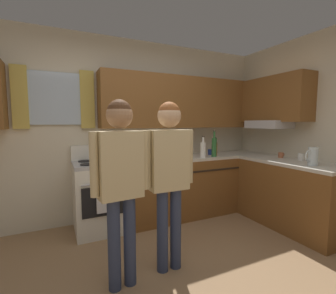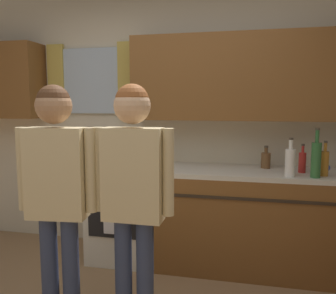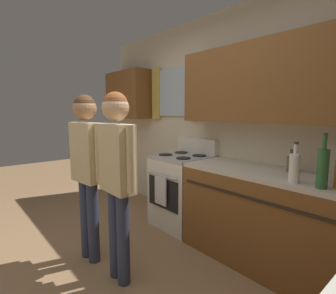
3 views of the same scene
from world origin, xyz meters
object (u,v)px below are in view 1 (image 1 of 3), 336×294
at_px(bottle_sauce_red, 203,149).
at_px(mug_ceramic_white, 301,157).
at_px(bottle_oil_amber, 215,149).
at_px(adult_in_plaid, 169,166).
at_px(bottle_wine_green, 214,147).
at_px(mug_cobalt_blue, 210,152).
at_px(water_pitcher, 313,156).
at_px(stove_oven, 100,195).
at_px(adult_left, 121,172).
at_px(bottle_squat_brown, 182,150).
at_px(cup_terracotta, 281,155).
at_px(bottle_milk_white, 203,149).

height_order(bottle_sauce_red, mug_ceramic_white, bottle_sauce_red).
distance_m(bottle_oil_amber, adult_in_plaid, 1.65).
distance_m(bottle_wine_green, mug_cobalt_blue, 0.25).
bearing_deg(mug_cobalt_blue, bottle_sauce_red, -174.23).
relative_size(bottle_oil_amber, bottle_sauce_red, 1.16).
bearing_deg(bottle_wine_green, bottle_oil_amber, 46.12).
xyz_separation_m(mug_cobalt_blue, water_pitcher, (0.53, -1.32, 0.07)).
distance_m(stove_oven, adult_left, 1.33).
distance_m(bottle_wine_green, adult_left, 1.95).
bearing_deg(adult_left, stove_oven, 88.75).
xyz_separation_m(bottle_wine_green, bottle_squat_brown, (-0.36, 0.34, -0.07)).
height_order(bottle_wine_green, bottle_squat_brown, bottle_wine_green).
distance_m(bottle_squat_brown, water_pitcher, 1.74).
bearing_deg(bottle_oil_amber, bottle_squat_brown, 150.12).
xyz_separation_m(bottle_oil_amber, bottle_squat_brown, (-0.44, 0.25, -0.03)).
relative_size(stove_oven, mug_cobalt_blue, 9.58).
height_order(mug_cobalt_blue, water_pitcher, water_pitcher).
bearing_deg(adult_left, cup_terracotta, 11.36).
bearing_deg(mug_ceramic_white, adult_in_plaid, -175.73).
height_order(stove_oven, bottle_sauce_red, bottle_sauce_red).
distance_m(stove_oven, mug_cobalt_blue, 1.79).
bearing_deg(mug_cobalt_blue, adult_in_plaid, -137.91).
distance_m(cup_terracotta, water_pitcher, 0.64).
relative_size(bottle_oil_amber, bottle_squat_brown, 1.40).
bearing_deg(bottle_wine_green, cup_terracotta, -31.79).
height_order(bottle_oil_amber, water_pitcher, bottle_oil_amber).
distance_m(bottle_wine_green, cup_terracotta, 0.97).
xyz_separation_m(bottle_milk_white, cup_terracotta, (1.01, -0.51, -0.08)).
bearing_deg(stove_oven, adult_left, -91.25).
bearing_deg(mug_ceramic_white, bottle_milk_white, 142.63).
bearing_deg(adult_in_plaid, mug_cobalt_blue, 42.09).
distance_m(bottle_oil_amber, cup_terracotta, 0.94).
xyz_separation_m(bottle_squat_brown, cup_terracotta, (1.17, -0.84, -0.04)).
distance_m(bottle_sauce_red, adult_in_plaid, 1.61).
relative_size(water_pitcher, adult_left, 0.14).
height_order(cup_terracotta, mug_cobalt_blue, mug_cobalt_blue).
height_order(stove_oven, mug_cobalt_blue, stove_oven).
relative_size(mug_ceramic_white, adult_left, 0.08).
bearing_deg(water_pitcher, cup_terracotta, 71.26).
xyz_separation_m(bottle_milk_white, bottle_sauce_red, (0.12, 0.19, -0.03)).
xyz_separation_m(bottle_oil_amber, bottle_wine_green, (-0.08, -0.09, 0.04)).
bearing_deg(bottle_squat_brown, stove_oven, -174.61).
height_order(stove_oven, bottle_milk_white, bottle_milk_white).
bearing_deg(water_pitcher, stove_oven, 149.40).
height_order(bottle_sauce_red, adult_left, adult_left).
height_order(cup_terracotta, adult_in_plaid, adult_in_plaid).
xyz_separation_m(bottle_sauce_red, adult_in_plaid, (-1.13, -1.14, 0.01)).
xyz_separation_m(cup_terracotta, adult_in_plaid, (-2.01, -0.44, 0.06)).
bearing_deg(water_pitcher, mug_cobalt_blue, 111.71).
bearing_deg(bottle_oil_amber, adult_left, -148.10).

